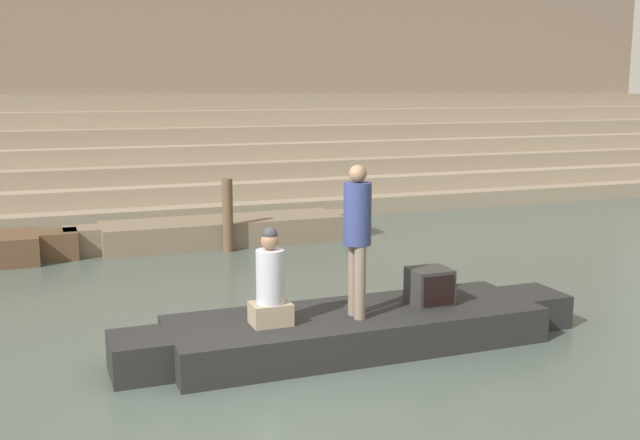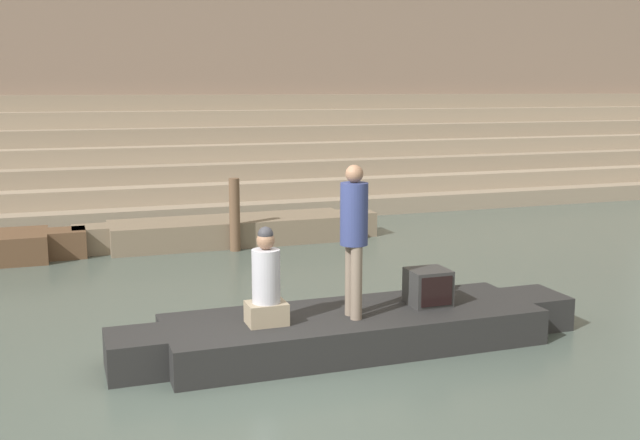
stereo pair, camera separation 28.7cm
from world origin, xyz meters
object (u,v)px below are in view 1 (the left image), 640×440
object	(u,v)px
rowboat_main	(356,328)
person_standing	(357,229)
tv_set	(430,286)
mooring_post	(228,215)
person_rowing	(270,285)
moored_boat_distant	(223,230)

from	to	relation	value
rowboat_main	person_standing	world-z (taller)	person_standing
rowboat_main	tv_set	xyz separation A→B (m)	(0.97, 0.01, 0.41)
mooring_post	person_rowing	bearing A→B (deg)	-99.42
person_rowing	tv_set	size ratio (longest dim) A/B	2.29
mooring_post	tv_set	bearing A→B (deg)	-79.07
person_standing	moored_boat_distant	xyz separation A→B (m)	(0.03, 6.56, -1.17)
person_standing	mooring_post	xyz separation A→B (m)	(-0.05, 5.84, -0.75)
person_rowing	rowboat_main	bearing A→B (deg)	-4.48
person_standing	person_rowing	xyz separation A→B (m)	(-1.01, 0.08, -0.57)
mooring_post	rowboat_main	bearing A→B (deg)	-88.76
rowboat_main	person_standing	bearing A→B (deg)	-113.89
rowboat_main	person_standing	distance (m)	1.23
person_rowing	mooring_post	xyz separation A→B (m)	(0.96, 5.76, -0.19)
rowboat_main	tv_set	size ratio (longest dim) A/B	11.74
tv_set	mooring_post	distance (m)	5.77
moored_boat_distant	person_rowing	bearing A→B (deg)	-94.89
person_standing	mooring_post	distance (m)	5.89
rowboat_main	mooring_post	world-z (taller)	mooring_post
person_standing	rowboat_main	bearing A→B (deg)	74.77
rowboat_main	moored_boat_distant	xyz separation A→B (m)	(-0.04, 6.39, 0.04)
moored_boat_distant	mooring_post	world-z (taller)	mooring_post
rowboat_main	mooring_post	xyz separation A→B (m)	(-0.12, 5.67, 0.46)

